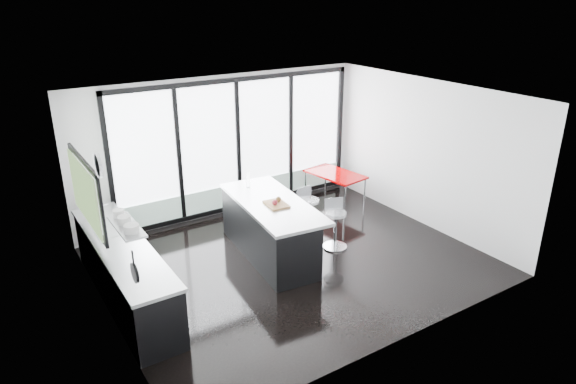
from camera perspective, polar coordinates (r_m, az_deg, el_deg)
floor at (r=8.76m, az=0.52°, el=-7.75°), size 6.00×5.00×0.00m
ceiling at (r=7.77m, az=0.59°, el=10.52°), size 6.00×5.00×0.00m
wall_back at (r=10.35m, az=-5.73°, el=4.54°), size 6.00×0.09×2.80m
wall_front at (r=6.41m, az=13.01°, el=-5.88°), size 6.00×0.00×2.80m
wall_left at (r=7.28m, az=-20.64°, el=-1.91°), size 0.26×5.00×2.80m
wall_right at (r=10.04m, az=15.04°, el=4.11°), size 0.00×5.00×2.80m
counter_cabinets at (r=7.93m, az=-17.69°, el=-8.43°), size 0.69×3.24×1.36m
island at (r=8.76m, az=-2.19°, el=-4.08°), size 1.26×2.49×1.27m
bar_stool_near at (r=9.10m, az=5.29°, el=-4.22°), size 0.56×0.56×0.69m
bar_stool_far at (r=9.60m, az=2.34°, el=-2.71°), size 0.48×0.48×0.69m
red_table at (r=11.00m, az=5.20°, el=0.44°), size 0.90×1.35×0.67m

